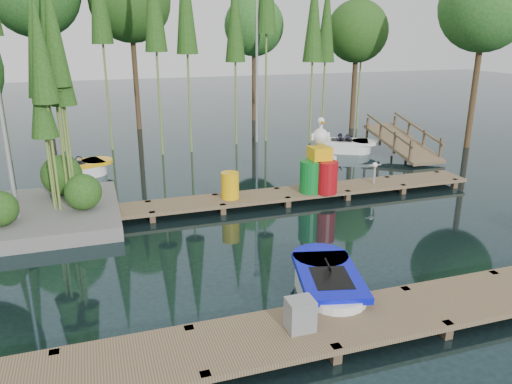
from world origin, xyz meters
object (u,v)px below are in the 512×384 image
object	(u,v)px
yellow_barrel	(230,185)
drum_cluster	(321,170)
boat_yellow_far	(77,170)
utility_cabinet	(300,314)
boat_blue	(328,285)

from	to	relation	value
yellow_barrel	drum_cluster	xyz separation A→B (m)	(2.89, -0.16, 0.28)
boat_yellow_far	drum_cluster	world-z (taller)	drum_cluster
boat_yellow_far	yellow_barrel	size ratio (longest dim) A/B	3.36
boat_yellow_far	yellow_barrel	bearing A→B (deg)	-47.92
boat_yellow_far	yellow_barrel	world-z (taller)	boat_yellow_far
boat_yellow_far	utility_cabinet	xyz separation A→B (m)	(3.69, -11.93, 0.32)
utility_cabinet	drum_cluster	bearing A→B (deg)	62.25
yellow_barrel	boat_yellow_far	bearing A→B (deg)	131.79
utility_cabinet	boat_yellow_far	bearing A→B (deg)	107.20
boat_blue	drum_cluster	bearing A→B (deg)	80.02
utility_cabinet	yellow_barrel	distance (m)	7.04
utility_cabinet	boat_blue	bearing A→B (deg)	48.03
boat_yellow_far	utility_cabinet	world-z (taller)	boat_yellow_far
boat_blue	yellow_barrel	bearing A→B (deg)	108.24
boat_yellow_far	utility_cabinet	distance (m)	12.49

